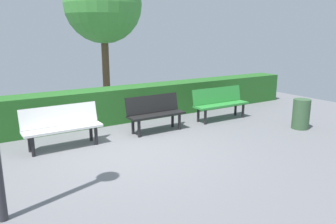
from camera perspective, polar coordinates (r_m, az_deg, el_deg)
The scene contains 7 objects.
ground_plane at distance 6.69m, azimuth -6.39°, elevation -6.53°, with size 16.00×16.00×0.00m, color slate.
bench_green at distance 8.99m, azimuth 9.04°, elevation 1.78°, with size 1.64×0.47×0.86m.
bench_black at distance 7.77m, azimuth -2.28°, elevation 0.07°, with size 1.42×0.48×0.86m.
bench_white at distance 6.98m, azimuth -18.07°, elevation -2.11°, with size 1.56×0.49×0.86m.
hedge_row at distance 8.89m, azimuth -7.43°, elevation 1.49°, with size 11.36×0.74×0.90m, color #266023.
tree_near at distance 10.66m, azimuth -11.29°, elevation 17.91°, with size 2.37×2.37×4.35m.
trash_bin at distance 8.64m, azimuth 22.24°, elevation -0.32°, with size 0.41×0.41×0.74m, color #385938.
Camera 1 is at (2.74, 5.66, 2.27)m, focal length 34.87 mm.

